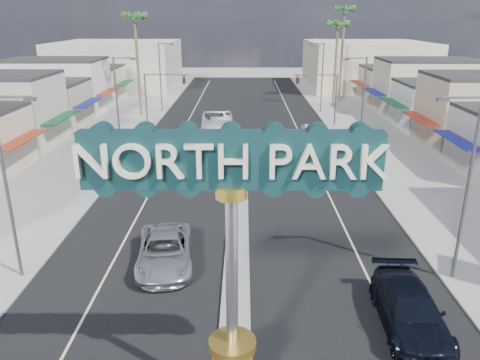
{
  "coord_description": "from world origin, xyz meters",
  "views": [
    {
      "loc": [
        0.34,
        -10.13,
        12.18
      ],
      "look_at": [
        0.16,
        12.41,
        4.28
      ],
      "focal_mm": 35.0,
      "sensor_mm": 36.0,
      "label": 1
    }
  ],
  "objects_px": {
    "gateway_sign": "(232,246)",
    "streetlight_r_mid": "(361,104)",
    "traffic_signal_left": "(161,89)",
    "streetlight_r_near": "(465,182)",
    "streetlight_l_near": "(9,181)",
    "car_parked_left": "(170,151)",
    "streetlight_l_far": "(161,74)",
    "streetlight_r_far": "(321,74)",
    "city_bus": "(218,139)",
    "traffic_signal_right": "(321,89)",
    "palm_right_mid": "(338,29)",
    "streetlight_l_mid": "(119,104)",
    "palm_left_far": "(135,22)",
    "suv_left": "(165,251)",
    "car_parked_right": "(312,133)",
    "palm_right_far": "(345,15)",
    "suv_right": "(410,310)"
  },
  "relations": [
    {
      "from": "gateway_sign",
      "to": "streetlight_r_mid",
      "type": "xyz_separation_m",
      "value": [
        10.43,
        28.02,
        -0.86
      ]
    },
    {
      "from": "traffic_signal_left",
      "to": "streetlight_r_near",
      "type": "height_order",
      "value": "streetlight_r_near"
    },
    {
      "from": "streetlight_l_near",
      "to": "car_parked_left",
      "type": "distance_m",
      "value": 21.02
    },
    {
      "from": "streetlight_l_far",
      "to": "streetlight_r_far",
      "type": "xyz_separation_m",
      "value": [
        20.87,
        0.0,
        0.0
      ]
    },
    {
      "from": "gateway_sign",
      "to": "city_bus",
      "type": "xyz_separation_m",
      "value": [
        -2.0,
        28.81,
        -4.21
      ]
    },
    {
      "from": "traffic_signal_right",
      "to": "streetlight_r_far",
      "type": "distance_m",
      "value": 8.14
    },
    {
      "from": "traffic_signal_right",
      "to": "palm_right_mid",
      "type": "xyz_separation_m",
      "value": [
        3.82,
        12.01,
        6.33
      ]
    },
    {
      "from": "streetlight_r_mid",
      "to": "streetlight_l_mid",
      "type": "bearing_deg",
      "value": 180.0
    },
    {
      "from": "palm_left_far",
      "to": "car_parked_left",
      "type": "xyz_separation_m",
      "value": [
        6.76,
        -19.86,
        -10.72
      ]
    },
    {
      "from": "streetlight_r_near",
      "to": "palm_right_mid",
      "type": "distance_m",
      "value": 46.4
    },
    {
      "from": "streetlight_l_near",
      "to": "suv_left",
      "type": "distance_m",
      "value": 8.06
    },
    {
      "from": "streetlight_l_mid",
      "to": "car_parked_right",
      "type": "distance_m",
      "value": 19.82
    },
    {
      "from": "traffic_signal_right",
      "to": "palm_right_mid",
      "type": "height_order",
      "value": "palm_right_mid"
    },
    {
      "from": "streetlight_l_mid",
      "to": "palm_left_far",
      "type": "relative_size",
      "value": 0.69
    },
    {
      "from": "traffic_signal_right",
      "to": "palm_right_far",
      "type": "height_order",
      "value": "palm_right_far"
    },
    {
      "from": "streetlight_r_far",
      "to": "palm_right_far",
      "type": "distance_m",
      "value": 13.21
    },
    {
      "from": "streetlight_r_near",
      "to": "city_bus",
      "type": "height_order",
      "value": "streetlight_r_near"
    },
    {
      "from": "gateway_sign",
      "to": "traffic_signal_left",
      "type": "xyz_separation_m",
      "value": [
        -9.18,
        42.02,
        -1.65
      ]
    },
    {
      "from": "streetlight_r_near",
      "to": "streetlight_r_mid",
      "type": "distance_m",
      "value": 20.0
    },
    {
      "from": "streetlight_r_near",
      "to": "suv_left",
      "type": "height_order",
      "value": "streetlight_r_near"
    },
    {
      "from": "streetlight_l_far",
      "to": "suv_left",
      "type": "distance_m",
      "value": 41.5
    },
    {
      "from": "traffic_signal_left",
      "to": "streetlight_l_mid",
      "type": "bearing_deg",
      "value": -95.1
    },
    {
      "from": "palm_right_far",
      "to": "suv_right",
      "type": "relative_size",
      "value": 2.4
    },
    {
      "from": "suv_right",
      "to": "traffic_signal_right",
      "type": "bearing_deg",
      "value": 89.42
    },
    {
      "from": "streetlight_r_near",
      "to": "suv_right",
      "type": "relative_size",
      "value": 1.53
    },
    {
      "from": "streetlight_r_far",
      "to": "palm_left_far",
      "type": "height_order",
      "value": "palm_left_far"
    },
    {
      "from": "traffic_signal_right",
      "to": "streetlight_l_mid",
      "type": "xyz_separation_m",
      "value": [
        -19.62,
        -13.99,
        0.79
      ]
    },
    {
      "from": "suv_right",
      "to": "car_parked_left",
      "type": "relative_size",
      "value": 1.29
    },
    {
      "from": "streetlight_r_far",
      "to": "palm_left_far",
      "type": "xyz_separation_m",
      "value": [
        -23.43,
        -2.0,
        6.43
      ]
    },
    {
      "from": "palm_right_far",
      "to": "suv_left",
      "type": "distance_m",
      "value": 55.29
    },
    {
      "from": "suv_right",
      "to": "streetlight_l_mid",
      "type": "bearing_deg",
      "value": 128.94
    },
    {
      "from": "palm_left_far",
      "to": "city_bus",
      "type": "distance_m",
      "value": 24.2
    },
    {
      "from": "streetlight_r_far",
      "to": "palm_left_far",
      "type": "distance_m",
      "value": 24.38
    },
    {
      "from": "car_parked_left",
      "to": "city_bus",
      "type": "xyz_separation_m",
      "value": [
        4.24,
        0.64,
        0.94
      ]
    },
    {
      "from": "palm_left_far",
      "to": "palm_right_far",
      "type": "bearing_deg",
      "value": 23.2
    },
    {
      "from": "streetlight_l_near",
      "to": "city_bus",
      "type": "xyz_separation_m",
      "value": [
        8.43,
        20.79,
        -3.35
      ]
    },
    {
      "from": "streetlight_r_mid",
      "to": "streetlight_r_near",
      "type": "bearing_deg",
      "value": -90.0
    },
    {
      "from": "suv_left",
      "to": "car_parked_right",
      "type": "relative_size",
      "value": 1.26
    },
    {
      "from": "streetlight_r_near",
      "to": "streetlight_r_far",
      "type": "height_order",
      "value": "same"
    },
    {
      "from": "gateway_sign",
      "to": "car_parked_right",
      "type": "distance_m",
      "value": 36.48
    },
    {
      "from": "traffic_signal_right",
      "to": "palm_left_far",
      "type": "relative_size",
      "value": 0.46
    },
    {
      "from": "city_bus",
      "to": "suv_right",
      "type": "bearing_deg",
      "value": -72.97
    },
    {
      "from": "gateway_sign",
      "to": "traffic_signal_right",
      "type": "distance_m",
      "value": 43.04
    },
    {
      "from": "palm_right_mid",
      "to": "suv_right",
      "type": "height_order",
      "value": "palm_right_mid"
    },
    {
      "from": "palm_left_far",
      "to": "palm_right_mid",
      "type": "relative_size",
      "value": 1.08
    },
    {
      "from": "palm_right_mid",
      "to": "car_parked_right",
      "type": "xyz_separation_m",
      "value": [
        -5.52,
        -18.69,
        -9.83
      ]
    },
    {
      "from": "streetlight_r_far",
      "to": "palm_left_far",
      "type": "bearing_deg",
      "value": -175.12
    },
    {
      "from": "palm_left_far",
      "to": "streetlight_l_near",
      "type": "bearing_deg",
      "value": -86.33
    },
    {
      "from": "streetlight_l_near",
      "to": "palm_right_mid",
      "type": "bearing_deg",
      "value": 63.01
    },
    {
      "from": "streetlight_r_mid",
      "to": "palm_left_far",
      "type": "xyz_separation_m",
      "value": [
        -23.43,
        20.0,
        6.43
      ]
    }
  ]
}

